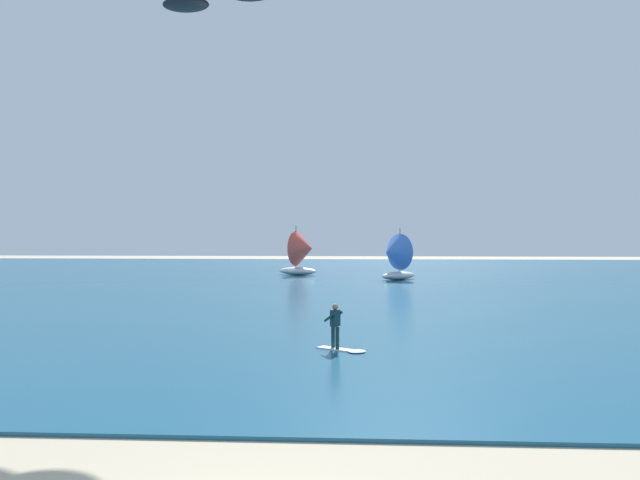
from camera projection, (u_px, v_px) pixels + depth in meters
The scene contains 4 objects.
ocean at pixel (338, 280), 58.41m from camera, with size 160.00×90.00×0.10m, color navy.
kitesurfer at pixel (340, 333), 23.43m from camera, with size 1.95×1.54×1.67m.
sailboat_center_horizon at pixel (303, 252), 64.53m from camera, with size 4.40×3.94×4.96m.
sailboat_near_shore at pixel (394, 256), 57.95m from camera, with size 4.16×4.04×4.66m.
Camera 1 is at (1.80, -8.58, 4.36)m, focal length 36.38 mm.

